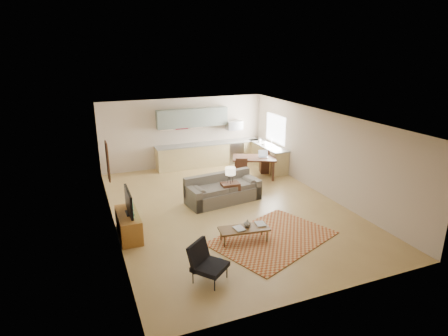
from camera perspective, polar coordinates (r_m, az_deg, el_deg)
name	(u,v)px	position (r m, az deg, el deg)	size (l,w,h in m)	color
room	(228,164)	(10.71, 0.60, 0.56)	(9.00, 9.00, 9.00)	#A4824A
kitchen_counter_back	(209,154)	(15.01, -2.32, 2.12)	(4.26, 0.64, 0.92)	tan
kitchen_counter_right	(268,157)	(14.77, 6.67, 1.75)	(0.64, 2.26, 0.92)	tan
kitchen_range	(234,152)	(15.40, 1.54, 2.50)	(0.62, 0.62, 0.90)	#A5A8AD
kitchen_microwave	(234,125)	(15.17, 1.54, 6.53)	(0.62, 0.40, 0.35)	#A5A8AD
upper_cabinets	(192,118)	(14.63, -4.83, 7.65)	(2.80, 0.34, 0.70)	slate
window_right	(276,129)	(14.65, 7.86, 5.96)	(0.02, 1.40, 1.05)	white
wall_art_left	(108,161)	(10.79, -17.27, 0.98)	(0.06, 0.42, 1.10)	olive
triptych	(182,123)	(14.69, -6.47, 6.85)	(1.70, 0.04, 0.50)	#FFE7CA
rug	(273,238)	(9.56, 7.47, -10.55)	(2.90, 2.00, 0.02)	#963818
sofa	(223,189)	(11.48, -0.13, -3.19)	(2.36, 1.03, 0.82)	#5D564B
coffee_table	(244,235)	(9.29, 3.05, -10.11)	(1.23, 0.49, 0.37)	#4F3518
book_a	(235,230)	(9.09, 1.69, -9.36)	(0.25, 0.32, 0.03)	maroon
book_b	(256,224)	(9.38, 4.90, -8.53)	(0.27, 0.34, 0.02)	navy
vase	(247,223)	(9.23, 3.57, -8.40)	(0.21, 0.21, 0.18)	black
armchair	(210,263)	(7.77, -2.15, -14.29)	(0.71, 0.71, 0.81)	black
tv_credenza	(129,225)	(9.78, -14.34, -8.37)	(0.51, 1.33, 0.61)	#8F5921
tv	(129,202)	(9.54, -14.32, -5.02)	(0.10, 1.02, 0.61)	black
console_table	(230,193)	(11.42, 0.96, -3.80)	(0.55, 0.36, 0.64)	#391F13
table_lamp	(230,175)	(11.22, 0.98, -1.08)	(0.31, 0.31, 0.51)	beige
dining_table	(254,168)	(13.61, 4.62, 0.08)	(1.53, 0.88, 0.78)	#391F13
dining_chair_near	(241,172)	(12.95, 2.67, -0.59)	(0.42, 0.44, 0.87)	#391F13
dining_chair_far	(266,160)	(14.24, 6.41, 1.15)	(0.44, 0.46, 0.93)	#391F13
laptop	(263,154)	(13.51, 6.03, 2.16)	(0.33, 0.24, 0.24)	#A5A8AD
soap_bottle	(260,140)	(15.03, 5.47, 4.26)	(0.10, 0.10, 0.19)	#FFE7CA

